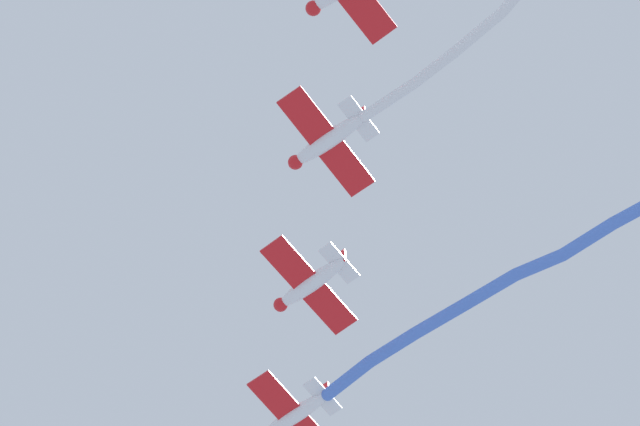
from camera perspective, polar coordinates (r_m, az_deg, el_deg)
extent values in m
ellipsoid|color=white|center=(86.21, -0.98, -8.03)|extent=(4.86, 1.43, 0.98)
ellipsoid|color=#1E2D4C|center=(86.72, -1.29, -8.09)|extent=(1.25, 0.76, 0.52)
cube|color=red|center=(86.16, -1.06, -8.13)|extent=(2.29, 7.08, 0.13)
cube|color=white|center=(85.61, 0.10, -7.32)|extent=(1.17, 2.79, 0.11)
cube|color=red|center=(86.07, 0.05, -7.17)|extent=(1.09, 0.23, 1.35)
cylinder|color=#4C75DB|center=(84.93, 1.14, -6.60)|extent=(3.37, 1.25, 1.03)
cylinder|color=#4C75DB|center=(84.16, 2.89, -5.38)|extent=(3.27, 0.95, 0.90)
cylinder|color=#4C75DB|center=(83.69, 4.84, -4.21)|extent=(3.59, 0.81, 1.19)
cylinder|color=#4C75DB|center=(83.38, 6.83, -3.03)|extent=(3.33, 0.85, 0.92)
cylinder|color=#4C75DB|center=(83.15, 8.72, -2.05)|extent=(3.02, 1.07, 0.85)
cylinder|color=#4C75DB|center=(83.19, 10.62, -1.03)|extent=(3.43, 0.78, 1.25)
cylinder|color=#4C75DB|center=(83.33, 12.55, 0.12)|extent=(3.23, 0.80, 0.94)
sphere|color=#4C75DB|center=(85.36, 0.31, -7.24)|extent=(0.75, 0.75, 0.75)
sphere|color=#4C75DB|center=(84.52, 1.99, -5.94)|extent=(0.75, 0.75, 0.75)
sphere|color=#4C75DB|center=(83.83, 3.80, -4.81)|extent=(0.75, 0.75, 0.75)
sphere|color=#4C75DB|center=(83.59, 5.87, -3.60)|extent=(0.75, 0.75, 0.75)
sphere|color=#4C75DB|center=(83.20, 7.79, -2.45)|extent=(0.75, 0.75, 0.75)
sphere|color=#4C75DB|center=(83.12, 9.64, -1.65)|extent=(0.75, 0.75, 0.75)
sphere|color=#4C75DB|center=(83.30, 11.59, -0.41)|extent=(0.75, 0.75, 0.75)
ellipsoid|color=white|center=(81.88, -0.34, -2.81)|extent=(4.87, 1.54, 0.98)
sphere|color=red|center=(82.59, -1.58, -3.67)|extent=(0.93, 0.93, 0.83)
ellipsoid|color=#1E2D4C|center=(82.38, -0.66, -2.91)|extent=(1.27, 0.79, 0.52)
cube|color=red|center=(81.81, -0.43, -2.91)|extent=(2.45, 7.10, 0.13)
cube|color=white|center=(81.38, 0.77, -2.01)|extent=(1.23, 2.81, 0.11)
cube|color=red|center=(81.85, 0.71, -1.88)|extent=(1.10, 0.26, 1.35)
ellipsoid|color=white|center=(78.31, 0.36, 2.94)|extent=(4.85, 1.37, 0.98)
sphere|color=red|center=(78.85, -0.99, 2.03)|extent=(0.90, 0.90, 0.83)
ellipsoid|color=#1E2D4C|center=(78.78, 0.00, 2.80)|extent=(1.25, 0.75, 0.52)
cube|color=red|center=(78.23, 0.26, 2.84)|extent=(2.19, 7.07, 0.13)
cube|color=white|center=(77.97, 1.55, 3.77)|extent=(1.13, 2.78, 0.11)
cube|color=red|center=(78.46, 1.49, 3.87)|extent=(1.09, 0.22, 1.35)
cylinder|color=white|center=(77.57, 2.75, 4.52)|extent=(3.22, 0.77, 0.79)
cylinder|color=white|center=(77.13, 4.57, 5.79)|extent=(2.97, 1.05, 0.69)
cylinder|color=white|center=(76.60, 6.35, 7.19)|extent=(3.33, 1.25, 0.70)
sphere|color=white|center=(77.76, 1.78, 3.88)|extent=(0.61, 0.61, 0.61)
sphere|color=white|center=(77.41, 3.73, 5.15)|extent=(0.61, 0.61, 0.61)
sphere|color=white|center=(76.88, 5.42, 6.43)|extent=(0.61, 0.61, 0.61)
sphere|color=white|center=(76.36, 7.29, 7.96)|extent=(0.61, 0.61, 0.61)
sphere|color=red|center=(76.00, -0.27, 8.16)|extent=(0.91, 0.91, 0.83)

